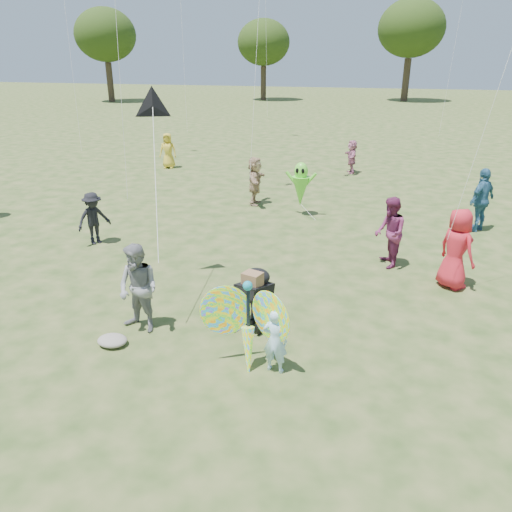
{
  "coord_description": "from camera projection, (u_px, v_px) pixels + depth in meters",
  "views": [
    {
      "loc": [
        2.4,
        -7.44,
        4.84
      ],
      "look_at": [
        -0.2,
        1.5,
        1.1
      ],
      "focal_mm": 35.0,
      "sensor_mm": 36.0,
      "label": 1
    }
  ],
  "objects": [
    {
      "name": "ground",
      "position": [
        244.0,
        343.0,
        9.05
      ],
      "size": [
        160.0,
        160.0,
        0.0
      ],
      "primitive_type": "plane",
      "color": "#51592B",
      "rests_on": "ground"
    },
    {
      "name": "crowd_g",
      "position": [
        168.0,
        151.0,
        22.92
      ],
      "size": [
        0.86,
        0.64,
        1.59
      ],
      "primitive_type": "imported",
      "rotation": [
        0.0,
        0.0,
        0.18
      ],
      "color": "gold",
      "rests_on": "ground"
    },
    {
      "name": "alien_kite",
      "position": [
        301.0,
        186.0,
        15.95
      ],
      "size": [
        1.12,
        0.69,
        1.74
      ],
      "color": "#69EB37",
      "rests_on": "ground"
    },
    {
      "name": "crowd_b",
      "position": [
        94.0,
        218.0,
        13.6
      ],
      "size": [
        0.95,
        1.08,
        1.45
      ],
      "primitive_type": "imported",
      "rotation": [
        0.0,
        0.0,
        1.02
      ],
      "color": "black",
      "rests_on": "ground"
    },
    {
      "name": "butterfly_kite",
      "position": [
        248.0,
        325.0,
        8.1
      ],
      "size": [
        1.74,
        0.75,
        1.74
      ],
      "color": "orange",
      "rests_on": "ground"
    },
    {
      "name": "crowd_j",
      "position": [
        352.0,
        157.0,
        21.95
      ],
      "size": [
        0.75,
        1.4,
        1.45
      ],
      "primitive_type": "imported",
      "rotation": [
        0.0,
        0.0,
        4.97
      ],
      "color": "#B96A8A",
      "rests_on": "ground"
    },
    {
      "name": "adult_man",
      "position": [
        138.0,
        289.0,
        9.18
      ],
      "size": [
        0.96,
        0.82,
        1.71
      ],
      "primitive_type": "imported",
      "rotation": [
        0.0,
        0.0,
        -0.24
      ],
      "color": "gray",
      "rests_on": "ground"
    },
    {
      "name": "crowd_c",
      "position": [
        482.0,
        200.0,
        14.55
      ],
      "size": [
        1.03,
        1.15,
        1.87
      ],
      "primitive_type": "imported",
      "rotation": [
        0.0,
        0.0,
        4.05
      ],
      "color": "#316489",
      "rests_on": "ground"
    },
    {
      "name": "crowd_e",
      "position": [
        390.0,
        233.0,
        12.06
      ],
      "size": [
        0.87,
        0.99,
        1.74
      ],
      "primitive_type": "imported",
      "rotation": [
        0.0,
        0.0,
        4.99
      ],
      "color": "#752753",
      "rests_on": "ground"
    },
    {
      "name": "crowd_d",
      "position": [
        255.0,
        181.0,
        17.23
      ],
      "size": [
        0.68,
        1.59,
        1.66
      ],
      "primitive_type": "imported",
      "rotation": [
        0.0,
        0.0,
        1.7
      ],
      "color": "tan",
      "rests_on": "ground"
    },
    {
      "name": "jogging_stroller",
      "position": [
        254.0,
        294.0,
        9.54
      ],
      "size": [
        0.69,
        1.12,
        1.09
      ],
      "rotation": [
        0.0,
        0.0,
        -0.29
      ],
      "color": "black",
      "rests_on": "ground"
    },
    {
      "name": "delta_kite_rig",
      "position": [
        153.0,
        108.0,
        10.2
      ],
      "size": [
        1.46,
        2.47,
        2.92
      ],
      "color": "black",
      "rests_on": "ground"
    },
    {
      "name": "crowd_a",
      "position": [
        456.0,
        249.0,
        10.93
      ],
      "size": [
        1.03,
        1.04,
        1.82
      ],
      "primitive_type": "imported",
      "rotation": [
        0.0,
        0.0,
        2.34
      ],
      "color": "red",
      "rests_on": "ground"
    },
    {
      "name": "grey_bag",
      "position": [
        112.0,
        340.0,
        8.96
      ],
      "size": [
        0.55,
        0.45,
        0.17
      ],
      "primitive_type": "ellipsoid",
      "color": "gray",
      "rests_on": "ground"
    },
    {
      "name": "tree_line",
      "position": [
        429.0,
        32.0,
        45.63
      ],
      "size": [
        91.78,
        33.6,
        10.79
      ],
      "color": "#3A2D21",
      "rests_on": "ground"
    },
    {
      "name": "child_girl",
      "position": [
        275.0,
        341.0,
        8.05
      ],
      "size": [
        0.43,
        0.3,
        1.13
      ],
      "primitive_type": "imported",
      "rotation": [
        0.0,
        0.0,
        3.07
      ],
      "color": "#B1E0FB",
      "rests_on": "ground"
    }
  ]
}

